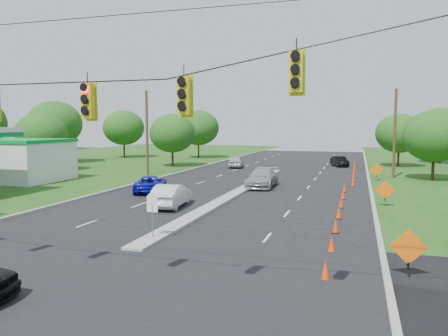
% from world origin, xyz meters
% --- Properties ---
extents(ground, '(160.00, 160.00, 0.00)m').
position_xyz_m(ground, '(0.00, 0.00, 0.00)').
color(ground, black).
rests_on(ground, ground).
extents(cross_street, '(160.00, 14.00, 0.02)m').
position_xyz_m(cross_street, '(0.00, 0.00, 0.00)').
color(cross_street, black).
rests_on(cross_street, ground).
extents(curb_left, '(0.25, 110.00, 0.16)m').
position_xyz_m(curb_left, '(-10.10, 30.00, 0.00)').
color(curb_left, gray).
rests_on(curb_left, ground).
extents(curb_right, '(0.25, 110.00, 0.16)m').
position_xyz_m(curb_right, '(10.10, 30.00, 0.00)').
color(curb_right, gray).
rests_on(curb_right, ground).
extents(median, '(1.00, 34.00, 0.18)m').
position_xyz_m(median, '(0.00, 21.00, 0.00)').
color(median, gray).
rests_on(median, ground).
extents(median_sign, '(0.55, 0.06, 2.05)m').
position_xyz_m(median_sign, '(0.00, 6.00, 1.46)').
color(median_sign, gray).
rests_on(median_sign, ground).
extents(signal_span, '(25.60, 0.32, 9.00)m').
position_xyz_m(signal_span, '(-0.05, -1.00, 4.97)').
color(signal_span, '#422D1C').
rests_on(signal_span, ground).
extents(utility_pole_far_left, '(0.28, 0.28, 9.00)m').
position_xyz_m(utility_pole_far_left, '(-12.50, 30.00, 4.50)').
color(utility_pole_far_left, '#422D1C').
rests_on(utility_pole_far_left, ground).
extents(utility_pole_far_right, '(0.28, 0.28, 9.00)m').
position_xyz_m(utility_pole_far_right, '(12.50, 35.00, 4.50)').
color(utility_pole_far_right, '#422D1C').
rests_on(utility_pole_far_right, ground).
extents(cone_0, '(0.32, 0.32, 0.70)m').
position_xyz_m(cone_0, '(8.07, 3.00, 0.35)').
color(cone_0, '#FB3C05').
rests_on(cone_0, ground).
extents(cone_1, '(0.32, 0.32, 0.70)m').
position_xyz_m(cone_1, '(8.07, 6.50, 0.35)').
color(cone_1, '#FB3C05').
rests_on(cone_1, ground).
extents(cone_2, '(0.32, 0.32, 0.70)m').
position_xyz_m(cone_2, '(8.07, 10.00, 0.35)').
color(cone_2, '#FB3C05').
rests_on(cone_2, ground).
extents(cone_3, '(0.32, 0.32, 0.70)m').
position_xyz_m(cone_3, '(8.07, 13.50, 0.35)').
color(cone_3, '#FB3C05').
rests_on(cone_3, ground).
extents(cone_4, '(0.32, 0.32, 0.70)m').
position_xyz_m(cone_4, '(8.07, 17.00, 0.35)').
color(cone_4, '#FB3C05').
rests_on(cone_4, ground).
extents(cone_5, '(0.32, 0.32, 0.70)m').
position_xyz_m(cone_5, '(8.07, 20.50, 0.35)').
color(cone_5, '#FB3C05').
rests_on(cone_5, ground).
extents(cone_6, '(0.32, 0.32, 0.70)m').
position_xyz_m(cone_6, '(8.07, 24.00, 0.35)').
color(cone_6, '#FB3C05').
rests_on(cone_6, ground).
extents(cone_7, '(0.32, 0.32, 0.70)m').
position_xyz_m(cone_7, '(8.67, 27.50, 0.35)').
color(cone_7, '#FB3C05').
rests_on(cone_7, ground).
extents(cone_8, '(0.32, 0.32, 0.70)m').
position_xyz_m(cone_8, '(8.67, 31.00, 0.35)').
color(cone_8, '#FB3C05').
rests_on(cone_8, ground).
extents(cone_9, '(0.32, 0.32, 0.70)m').
position_xyz_m(cone_9, '(8.67, 34.50, 0.35)').
color(cone_9, '#FB3C05').
rests_on(cone_9, ground).
extents(cone_10, '(0.32, 0.32, 0.70)m').
position_xyz_m(cone_10, '(8.67, 38.00, 0.35)').
color(cone_10, '#FB3C05').
rests_on(cone_10, ground).
extents(cone_11, '(0.32, 0.32, 0.70)m').
position_xyz_m(cone_11, '(8.67, 41.50, 0.35)').
color(cone_11, '#FB3C05').
rests_on(cone_11, ground).
extents(cone_12, '(0.32, 0.32, 0.70)m').
position_xyz_m(cone_12, '(8.67, 45.00, 0.35)').
color(cone_12, '#FB3C05').
rests_on(cone_12, ground).
extents(cone_13, '(0.32, 0.32, 0.70)m').
position_xyz_m(cone_13, '(8.67, 48.50, 0.35)').
color(cone_13, '#FB3C05').
rests_on(cone_13, ground).
extents(work_sign_0, '(1.27, 0.58, 1.37)m').
position_xyz_m(work_sign_0, '(10.80, 4.00, 1.09)').
color(work_sign_0, black).
rests_on(work_sign_0, ground).
extents(work_sign_1, '(1.27, 0.58, 1.37)m').
position_xyz_m(work_sign_1, '(10.80, 18.00, 1.09)').
color(work_sign_1, black).
rests_on(work_sign_1, ground).
extents(work_sign_2, '(1.27, 0.58, 1.37)m').
position_xyz_m(work_sign_2, '(10.80, 32.00, 1.09)').
color(work_sign_2, black).
rests_on(work_sign_2, ground).
extents(tree_2, '(5.88, 5.88, 6.86)m').
position_xyz_m(tree_2, '(-26.00, 30.00, 4.34)').
color(tree_2, black).
rests_on(tree_2, ground).
extents(tree_3, '(7.56, 7.56, 8.82)m').
position_xyz_m(tree_3, '(-32.00, 40.00, 5.58)').
color(tree_3, black).
rests_on(tree_3, ground).
extents(tree_4, '(6.72, 6.72, 7.84)m').
position_xyz_m(tree_4, '(-28.00, 52.00, 4.96)').
color(tree_4, black).
rests_on(tree_4, ground).
extents(tree_5, '(5.88, 5.88, 6.86)m').
position_xyz_m(tree_5, '(-14.00, 40.00, 4.34)').
color(tree_5, black).
rests_on(tree_5, ground).
extents(tree_6, '(6.72, 6.72, 7.84)m').
position_xyz_m(tree_6, '(-16.00, 55.00, 4.96)').
color(tree_6, black).
rests_on(tree_6, ground).
extents(tree_9, '(5.88, 5.88, 6.86)m').
position_xyz_m(tree_9, '(16.00, 34.00, 4.34)').
color(tree_9, black).
rests_on(tree_9, ground).
extents(tree_11, '(6.72, 6.72, 7.84)m').
position_xyz_m(tree_11, '(20.00, 55.00, 4.96)').
color(tree_11, black).
rests_on(tree_11, ground).
extents(tree_12, '(5.88, 5.88, 6.86)m').
position_xyz_m(tree_12, '(14.00, 48.00, 4.34)').
color(tree_12, black).
rests_on(tree_12, ground).
extents(white_sedan, '(2.11, 4.77, 1.52)m').
position_xyz_m(white_sedan, '(-2.67, 14.11, 0.76)').
color(white_sedan, silver).
rests_on(white_sedan, ground).
extents(blue_pickup, '(3.62, 5.25, 1.33)m').
position_xyz_m(blue_pickup, '(-6.87, 19.48, 0.67)').
color(blue_pickup, '#0C0DA6').
rests_on(blue_pickup, ground).
extents(silver_car_far, '(2.41, 5.57, 1.60)m').
position_xyz_m(silver_car_far, '(1.10, 24.91, 0.80)').
color(silver_car_far, gray).
rests_on(silver_car_far, ground).
extents(silver_car_oncoming, '(2.55, 4.65, 1.50)m').
position_xyz_m(silver_car_oncoming, '(-5.86, 41.46, 0.75)').
color(silver_car_oncoming, '#B2B2B2').
rests_on(silver_car_oncoming, ground).
extents(dark_car_receding, '(2.69, 4.29, 1.33)m').
position_xyz_m(dark_car_receding, '(6.73, 46.71, 0.67)').
color(dark_car_receding, black).
rests_on(dark_car_receding, ground).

